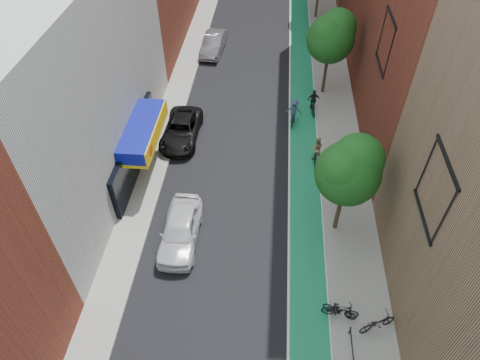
% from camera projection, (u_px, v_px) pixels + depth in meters
% --- Properties ---
extents(bike_lane, '(2.00, 68.00, 0.01)m').
position_uv_depth(bike_lane, '(302.00, 79.00, 35.99)').
color(bike_lane, '#15784A').
rests_on(bike_lane, ground).
extents(sidewalk_left, '(2.00, 68.00, 0.15)m').
position_uv_depth(sidewalk_left, '(184.00, 73.00, 36.55)').
color(sidewalk_left, gray).
rests_on(sidewalk_left, ground).
extents(sidewalk_right, '(3.00, 68.00, 0.15)m').
position_uv_depth(sidewalk_right, '(332.00, 79.00, 35.79)').
color(sidewalk_right, gray).
rests_on(sidewalk_right, ground).
extents(building_left_white, '(8.00, 20.00, 12.00)m').
position_uv_depth(building_left_white, '(50.00, 87.00, 24.19)').
color(building_left_white, silver).
rests_on(building_left_white, ground).
extents(tree_near, '(3.40, 3.36, 6.42)m').
position_uv_depth(tree_near, '(350.00, 169.00, 21.30)').
color(tree_near, '#332619').
rests_on(tree_near, ground).
extents(tree_mid, '(3.55, 3.53, 6.74)m').
position_uv_depth(tree_mid, '(332.00, 35.00, 31.05)').
color(tree_mid, '#332619').
rests_on(tree_mid, ground).
extents(parked_car_white, '(2.01, 4.93, 1.67)m').
position_uv_depth(parked_car_white, '(180.00, 230.00, 23.42)').
color(parked_car_white, silver).
rests_on(parked_car_white, ground).
extents(parked_car_black, '(2.46, 5.22, 1.44)m').
position_uv_depth(parked_car_black, '(181.00, 130.00, 29.89)').
color(parked_car_black, black).
rests_on(parked_car_black, ground).
extents(parked_car_silver, '(2.08, 4.93, 1.58)m').
position_uv_depth(parked_car_silver, '(213.00, 44.00, 38.77)').
color(parked_car_silver, gray).
rests_on(parked_car_silver, ground).
extents(cyclist_lane_near, '(0.85, 1.65, 2.00)m').
position_uv_depth(cyclist_lane_near, '(316.00, 152.00, 28.00)').
color(cyclist_lane_near, black).
rests_on(cyclist_lane_near, ground).
extents(cyclist_lane_mid, '(0.98, 1.71, 1.95)m').
position_uv_depth(cyclist_lane_mid, '(313.00, 105.00, 32.04)').
color(cyclist_lane_mid, black).
rests_on(cyclist_lane_mid, ground).
extents(cyclist_lane_far, '(1.19, 1.58, 2.07)m').
position_uv_depth(cyclist_lane_far, '(294.00, 113.00, 30.91)').
color(cyclist_lane_far, black).
rests_on(cyclist_lane_far, ground).
extents(parked_bike_near, '(1.74, 1.07, 0.86)m').
position_uv_depth(parked_bike_near, '(340.00, 310.00, 20.31)').
color(parked_bike_near, black).
rests_on(parked_bike_near, sidewalk_right).
extents(parked_bike_mid, '(1.82, 0.64, 1.07)m').
position_uv_depth(parked_bike_mid, '(340.00, 310.00, 20.17)').
color(parked_bike_mid, black).
rests_on(parked_bike_mid, sidewalk_right).
extents(parked_bike_far, '(1.97, 1.38, 0.98)m').
position_uv_depth(parked_bike_far, '(378.00, 323.00, 19.77)').
color(parked_bike_far, black).
rests_on(parked_bike_far, sidewalk_right).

